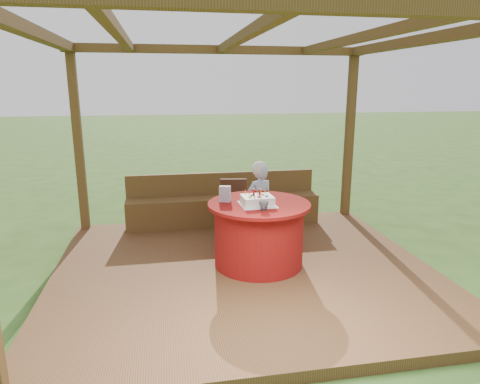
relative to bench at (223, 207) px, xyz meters
The scene contains 10 objects.
ground 1.76m from the bench, 90.00° to the right, with size 60.00×60.00×0.00m, color #2F551C.
deck 1.75m from the bench, 90.00° to the right, with size 4.50×4.00×0.12m, color brown.
pergola 2.65m from the bench, 90.00° to the right, with size 4.50×4.00×2.72m.
bench is the anchor object (origin of this frame).
table 1.67m from the bench, 83.17° to the right, with size 1.23×1.23×0.78m.
chair 0.62m from the bench, 83.45° to the right, with size 0.43×0.43×0.83m.
elderly_woman 1.02m from the bench, 67.25° to the right, with size 0.47×0.38×1.15m.
birthday_cake 1.83m from the bench, 84.76° to the right, with size 0.42×0.42×0.18m.
gift_bag 1.65m from the bench, 97.26° to the right, with size 0.13×0.09×0.19m, color #E191C0.
drinking_glass 2.06m from the bench, 84.87° to the right, with size 0.11×0.11×0.10m, color silver.
Camera 1 is at (-0.91, -4.73, 2.27)m, focal length 32.00 mm.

